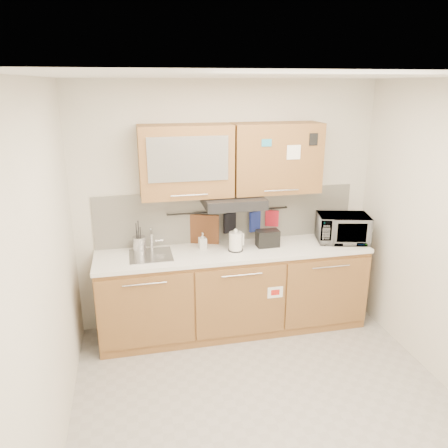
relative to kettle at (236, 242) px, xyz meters
name	(u,v)px	position (x,y,z in m)	size (l,w,h in m)	color
floor	(267,402)	(-0.01, -1.17, -1.01)	(3.20, 3.20, 0.00)	#9E9993
ceiling	(279,76)	(-0.01, -1.17, 1.59)	(3.20, 3.20, 0.00)	white
wall_back	(228,206)	(-0.01, 0.33, 0.29)	(3.20, 3.20, 0.00)	silver
wall_left	(46,278)	(-1.61, -1.17, 0.29)	(3.00, 3.00, 0.00)	silver
base_cabinet	(234,294)	(-0.01, 0.03, -0.61)	(2.80, 0.64, 0.88)	#A96F3C
countertop	(234,251)	(-0.01, 0.02, -0.11)	(2.82, 0.62, 0.04)	white
backsplash	(228,215)	(-0.01, 0.32, 0.19)	(2.80, 0.02, 0.56)	silver
upper_cabinets	(231,160)	(-0.01, 0.16, 0.82)	(1.82, 0.37, 0.70)	#A96F3C
range_hood	(233,201)	(-0.01, 0.08, 0.41)	(0.60, 0.46, 0.10)	black
sink	(151,255)	(-0.86, 0.04, -0.09)	(0.42, 0.40, 0.26)	silver
utensil_rail	(229,211)	(-0.01, 0.28, 0.25)	(0.02, 0.02, 1.30)	black
utensil_crock	(139,244)	(-0.96, 0.17, -0.01)	(0.16, 0.16, 0.33)	#ACABB0
kettle	(236,242)	(0.00, 0.00, 0.00)	(0.18, 0.17, 0.24)	white
toaster	(268,238)	(0.36, 0.05, 0.00)	(0.23, 0.14, 0.18)	black
microwave	(343,228)	(1.19, 0.02, 0.05)	(0.53, 0.36, 0.29)	#999999
soap_bottle	(203,241)	(-0.32, 0.14, -0.01)	(0.08, 0.08, 0.17)	#999999
cutting_board	(205,232)	(-0.27, 0.27, 0.04)	(0.31, 0.02, 0.38)	brown
oven_mitt	(255,221)	(0.28, 0.27, 0.12)	(0.13, 0.03, 0.22)	navy
dark_pouch	(230,223)	(0.00, 0.27, 0.12)	(0.14, 0.04, 0.21)	black
pot_holder	(272,218)	(0.47, 0.27, 0.14)	(0.14, 0.02, 0.18)	#AA1625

